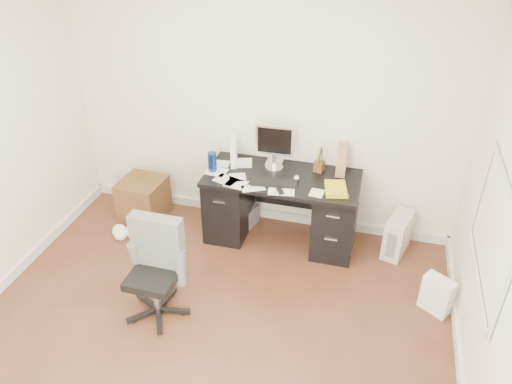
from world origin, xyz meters
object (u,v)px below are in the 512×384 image
Objects in this scene: office_chair at (153,272)px; pc_tower at (398,234)px; desk at (281,206)px; lcd_monitor at (275,147)px; wicker_basket at (144,199)px; keyboard at (274,183)px.

office_chair is 2.19× the size of pc_tower.
desk is 3.17× the size of lcd_monitor.
pc_tower is at bearing -4.03° from lcd_monitor.
lcd_monitor is 1.05× the size of wicker_basket.
keyboard is (-0.05, -0.16, 0.36)m from desk.
office_chair is (-0.79, -1.32, 0.05)m from desk.
keyboard is at bearing 57.80° from office_chair.
keyboard reaches higher than wicker_basket.
lcd_monitor is at bearing 65.52° from office_chair.
keyboard is 1.04× the size of pc_tower.
lcd_monitor is 1.69m from office_chair.
lcd_monitor is 0.38m from keyboard.
office_chair is 2.42m from pc_tower.
wicker_basket is at bearing 179.71° from desk.
desk reaches higher than wicker_basket.
keyboard is at bearing -105.97° from desk.
desk is 1.19m from pc_tower.
pc_tower is at bearing 4.43° from desk.
keyboard is at bearing -79.46° from lcd_monitor.
lcd_monitor reaches higher than pc_tower.
pc_tower is (1.17, 0.09, -0.19)m from desk.
wicker_basket is (-1.50, 0.17, -0.54)m from keyboard.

